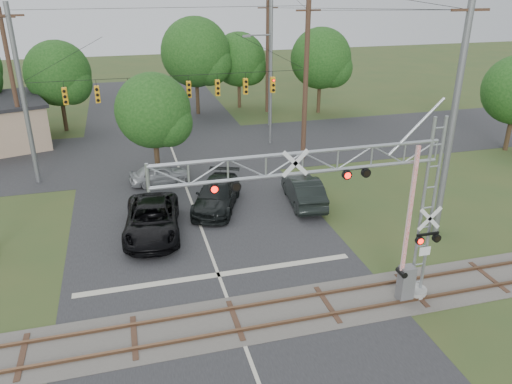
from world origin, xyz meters
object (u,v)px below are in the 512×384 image
object	(u,v)px
crossing_gantry	(353,202)
car_dark	(217,195)
traffic_signal_span	(187,89)
sedan_silver	(159,174)
streetlight	(269,84)
pickup_black	(152,220)

from	to	relation	value
crossing_gantry	car_dark	distance (m)	12.39
traffic_signal_span	sedan_silver	bearing A→B (deg)	-136.04
crossing_gantry	car_dark	xyz separation A→B (m)	(-3.18, 11.25, -4.11)
streetlight	crossing_gantry	bearing A→B (deg)	-98.50
sedan_silver	streetlight	bearing A→B (deg)	-62.63
sedan_silver	streetlight	xyz separation A→B (m)	(9.54, 6.54, 4.31)
sedan_silver	car_dark	bearing A→B (deg)	-155.12
car_dark	sedan_silver	distance (m)	5.63
crossing_gantry	sedan_silver	size ratio (longest dim) A/B	2.92
crossing_gantry	traffic_signal_span	distance (m)	18.76
crossing_gantry	streetlight	distance (m)	22.82
crossing_gantry	pickup_black	xyz separation A→B (m)	(-7.19, 8.83, -4.07)
sedan_silver	streetlight	world-z (taller)	streetlight
crossing_gantry	traffic_signal_span	bearing A→B (deg)	101.48
pickup_black	sedan_silver	bearing A→B (deg)	88.04
pickup_black	traffic_signal_span	bearing A→B (deg)	76.22
car_dark	streetlight	world-z (taller)	streetlight
pickup_black	streetlight	distance (m)	17.81
car_dark	streetlight	xyz separation A→B (m)	(6.56, 11.32, 4.17)
crossing_gantry	traffic_signal_span	xyz separation A→B (m)	(-3.73, 18.37, 0.83)
car_dark	sedan_silver	xyz separation A→B (m)	(-2.98, 4.77, -0.14)
traffic_signal_span	pickup_black	xyz separation A→B (m)	(-3.46, -9.54, -4.90)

